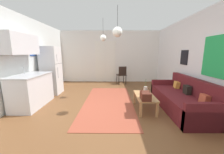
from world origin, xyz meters
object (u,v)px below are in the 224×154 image
Objects in this scene: refrigerator at (51,71)px; couch at (182,99)px; coffee_table at (145,97)px; handbag at (145,96)px; pendant_lamp_near at (117,32)px; bamboo_vase at (145,90)px; pendant_lamp_far at (103,38)px; accent_chair at (122,74)px.

couch is at bearing -18.23° from refrigerator.
coffee_table is 2.86× the size of handbag.
coffee_table is at bearing 1.65° from pendant_lamp_near.
couch is 2.47m from pendant_lamp_near.
pendant_lamp_far is (-1.23, 1.02, 1.51)m from bamboo_vase.
refrigerator is at bearing 149.33° from pendant_lamp_near.
refrigerator is 1.99× the size of accent_chair.
bamboo_vase is (0.04, 0.14, 0.16)m from coffee_table.
pendant_lamp_far is (-2.20, 1.13, 1.73)m from couch.
bamboo_vase reaches higher than handbag.
accent_chair is at bearing 66.64° from pendant_lamp_far.
accent_chair is (-1.45, 2.88, 0.22)m from couch.
handbag is (-0.11, -0.45, -0.01)m from bamboo_vase.
pendant_lamp_far is at bearing 140.27° from bamboo_vase.
handbag is at bearing -103.48° from bamboo_vase.
couch is 3.23m from accent_chair.
refrigerator is 2.40× the size of pendant_lamp_far.
refrigerator is at bearing 161.77° from couch.
handbag is 3.53m from refrigerator.
handbag is 2.39m from pendant_lamp_far.
pendant_lamp_far is at bearing 51.89° from accent_chair.
refrigerator reaches higher than couch.
accent_chair reaches higher than handbag.
couch is at bearing 101.93° from accent_chair.
accent_chair is 1.21× the size of pendant_lamp_far.
coffee_table is at bearing 83.73° from accent_chair.
pendant_lamp_far reaches higher than accent_chair.
pendant_lamp_near is (-0.32, -2.92, 1.52)m from accent_chair.
coffee_table is 2.94m from accent_chair.
pendant_lamp_near is 1.26m from pendant_lamp_far.
pendant_lamp_near reaches higher than handbag.
accent_chair is 3.31m from pendant_lamp_near.
pendant_lamp_far is (-0.44, 1.18, -0.01)m from pendant_lamp_near.
pendant_lamp_near is at bearing 156.33° from handbag.
accent_chair is (-0.47, 2.77, -0.00)m from bamboo_vase.
couch is at bearing -6.38° from bamboo_vase.
refrigerator reaches higher than accent_chair.
couch is 1.01m from coffee_table.
coffee_table is at bearing 77.89° from handbag.
pendant_lamp_near is at bearing 69.08° from accent_chair.
handbag is at bearing -52.82° from pendant_lamp_far.
refrigerator reaches higher than handbag.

